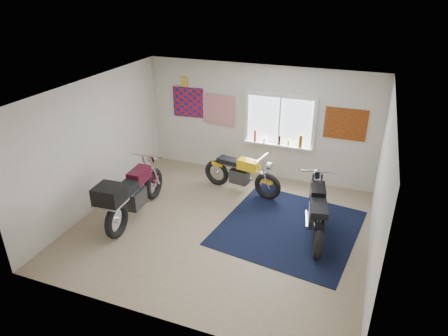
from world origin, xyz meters
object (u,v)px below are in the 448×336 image
at_px(black_chrome_bike, 316,212).
at_px(navy_rug, 289,227).
at_px(maroon_tourer, 131,194).
at_px(yellow_triumph, 241,174).

bearing_deg(black_chrome_bike, navy_rug, 78.94).
bearing_deg(black_chrome_bike, maroon_tourer, 92.07).
xyz_separation_m(yellow_triumph, black_chrome_bike, (1.84, -1.08, 0.04)).
bearing_deg(black_chrome_bike, yellow_triumph, 48.46).
distance_m(navy_rug, maroon_tourer, 3.16).
bearing_deg(yellow_triumph, navy_rug, -28.73).
distance_m(yellow_triumph, maroon_tourer, 2.52).
relative_size(navy_rug, black_chrome_bike, 1.25).
distance_m(navy_rug, yellow_triumph, 1.78).
xyz_separation_m(black_chrome_bike, maroon_tourer, (-3.49, -0.82, 0.12)).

